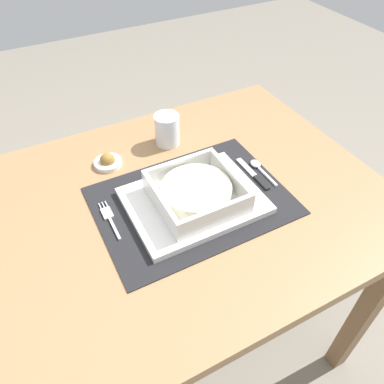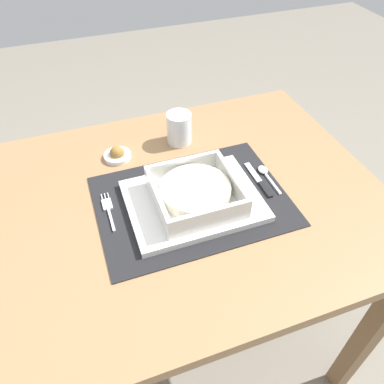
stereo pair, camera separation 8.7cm
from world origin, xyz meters
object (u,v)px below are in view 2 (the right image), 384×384
(butter_knife, at_px, (260,182))
(drinking_glass, at_px, (179,129))
(spoon, at_px, (265,172))
(porridge_bowl, at_px, (195,193))
(dining_table, at_px, (181,225))
(condiment_saucer, at_px, (117,155))
(fork, at_px, (108,209))

(butter_knife, bearing_deg, drinking_glass, 116.13)
(spoon, bearing_deg, drinking_glass, 129.87)
(spoon, height_order, butter_knife, spoon)
(porridge_bowl, relative_size, spoon, 1.73)
(dining_table, relative_size, butter_knife, 7.38)
(condiment_saucer, bearing_deg, dining_table, -61.23)
(drinking_glass, bearing_deg, spoon, -52.83)
(dining_table, bearing_deg, drinking_glass, 71.91)
(porridge_bowl, relative_size, butter_knife, 1.41)
(dining_table, bearing_deg, condiment_saucer, 118.77)
(butter_knife, xyz_separation_m, drinking_glass, (-0.13, 0.24, 0.03))
(drinking_glass, relative_size, condiment_saucer, 1.21)
(porridge_bowl, distance_m, condiment_saucer, 0.28)
(butter_knife, xyz_separation_m, condiment_saucer, (-0.31, 0.22, 0.00))
(porridge_bowl, distance_m, fork, 0.21)
(dining_table, height_order, drinking_glass, drinking_glass)
(drinking_glass, distance_m, condiment_saucer, 0.18)
(dining_table, distance_m, condiment_saucer, 0.26)
(drinking_glass, height_order, condiment_saucer, drinking_glass)
(condiment_saucer, bearing_deg, spoon, -29.92)
(fork, bearing_deg, dining_table, -4.41)
(butter_knife, relative_size, drinking_glass, 1.52)
(condiment_saucer, bearing_deg, drinking_glass, 4.78)
(fork, height_order, drinking_glass, drinking_glass)
(dining_table, relative_size, fork, 7.87)
(dining_table, xyz_separation_m, spoon, (0.23, 0.00, 0.11))
(butter_knife, height_order, drinking_glass, drinking_glass)
(spoon, distance_m, drinking_glass, 0.27)
(dining_table, relative_size, drinking_glass, 11.22)
(drinking_glass, xyz_separation_m, condiment_saucer, (-0.18, -0.02, -0.03))
(butter_knife, bearing_deg, fork, 171.32)
(dining_table, xyz_separation_m, fork, (-0.17, 0.01, 0.11))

